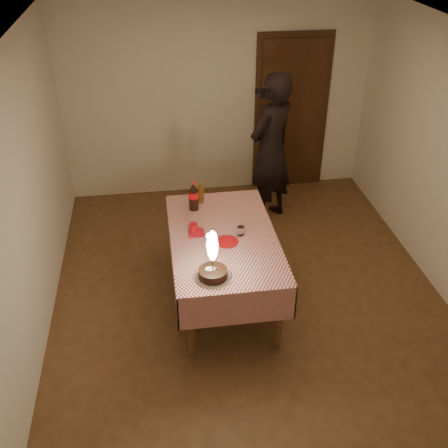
{
  "coord_description": "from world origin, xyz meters",
  "views": [
    {
      "loc": [
        -0.86,
        -4.31,
        3.59
      ],
      "look_at": [
        -0.27,
        -0.21,
        0.95
      ],
      "focal_mm": 42.0,
      "sensor_mm": 36.0,
      "label": 1
    }
  ],
  "objects": [
    {
      "name": "ground",
      "position": [
        0.0,
        0.0,
        0.0
      ],
      "size": [
        4.0,
        4.5,
        0.01
      ],
      "primitive_type": "cube",
      "color": "brown",
      "rests_on": "ground"
    },
    {
      "name": "room_shell",
      "position": [
        0.03,
        0.08,
        1.65
      ],
      "size": [
        4.04,
        4.54,
        2.62
      ],
      "color": "beige",
      "rests_on": "ground"
    },
    {
      "name": "dining_table",
      "position": [
        -0.27,
        -0.16,
        0.68
      ],
      "size": [
        1.02,
        1.72,
        0.78
      ],
      "color": "brown",
      "rests_on": "ground"
    },
    {
      "name": "birthday_cake",
      "position": [
        -0.44,
        -0.79,
        0.91
      ],
      "size": [
        0.31,
        0.31,
        0.48
      ],
      "color": "white",
      "rests_on": "dining_table"
    },
    {
      "name": "red_plate",
      "position": [
        -0.25,
        -0.27,
        0.79
      ],
      "size": [
        0.22,
        0.22,
        0.01
      ],
      "primitive_type": "cylinder",
      "color": "red",
      "rests_on": "dining_table"
    },
    {
      "name": "red_cup",
      "position": [
        -0.54,
        -0.07,
        0.83
      ],
      "size": [
        0.08,
        0.08,
        0.1
      ],
      "primitive_type": "cylinder",
      "color": "#B30C14",
      "rests_on": "dining_table"
    },
    {
      "name": "clear_cup",
      "position": [
        -0.1,
        -0.17,
        0.83
      ],
      "size": [
        0.07,
        0.07,
        0.09
      ],
      "primitive_type": "cylinder",
      "color": "white",
      "rests_on": "dining_table"
    },
    {
      "name": "napkin_stack",
      "position": [
        -0.51,
        -0.09,
        0.79
      ],
      "size": [
        0.15,
        0.15,
        0.02
      ],
      "primitive_type": "cube",
      "color": "#A81320",
      "rests_on": "dining_table"
    },
    {
      "name": "cola_bottle",
      "position": [
        -0.5,
        0.38,
        0.94
      ],
      "size": [
        0.1,
        0.1,
        0.32
      ],
      "color": "black",
      "rests_on": "dining_table"
    },
    {
      "name": "amber_bottle_left",
      "position": [
        -0.41,
        0.51,
        0.9
      ],
      "size": [
        0.06,
        0.06,
        0.25
      ],
      "color": "#55300E",
      "rests_on": "dining_table"
    },
    {
      "name": "photographer",
      "position": [
        0.53,
        1.36,
        0.95
      ],
      "size": [
        0.82,
        0.79,
        1.89
      ],
      "color": "black",
      "rests_on": "ground"
    }
  ]
}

